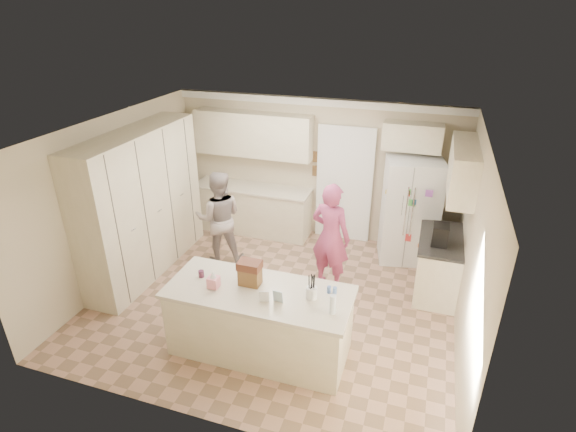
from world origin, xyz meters
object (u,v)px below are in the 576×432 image
(teen_boy, at_px, (219,218))
(tissue_box, at_px, (214,282))
(island_base, at_px, (260,322))
(utensil_crock, at_px, (312,293))
(coffee_maker, at_px, (440,235))
(teen_girl, at_px, (331,237))
(dollhouse_body, at_px, (250,276))
(refrigerator, at_px, (410,211))

(teen_boy, bearing_deg, tissue_box, 92.13)
(island_base, height_order, tissue_box, tissue_box)
(utensil_crock, bearing_deg, island_base, -175.60)
(coffee_maker, relative_size, utensil_crock, 2.00)
(utensil_crock, bearing_deg, teen_girl, 95.42)
(tissue_box, height_order, dollhouse_body, dollhouse_body)
(utensil_crock, height_order, tissue_box, utensil_crock)
(tissue_box, distance_m, dollhouse_body, 0.45)
(refrigerator, bearing_deg, teen_girl, -142.23)
(coffee_maker, relative_size, dollhouse_body, 1.15)
(refrigerator, height_order, utensil_crock, refrigerator)
(refrigerator, bearing_deg, teen_boy, -171.71)
(island_base, xyz_separation_m, teen_girl, (0.49, 1.72, 0.42))
(refrigerator, bearing_deg, island_base, -129.18)
(tissue_box, bearing_deg, refrigerator, 55.40)
(teen_girl, bearing_deg, utensil_crock, 109.48)
(refrigerator, distance_m, utensil_crock, 3.05)
(refrigerator, bearing_deg, dollhouse_body, -132.26)
(island_base, bearing_deg, refrigerator, 62.18)
(utensil_crock, height_order, dollhouse_body, dollhouse_body)
(coffee_maker, relative_size, island_base, 0.14)
(refrigerator, height_order, tissue_box, refrigerator)
(refrigerator, distance_m, dollhouse_body, 3.34)
(teen_boy, bearing_deg, coffee_maker, 157.86)
(tissue_box, relative_size, dollhouse_body, 0.54)
(coffee_maker, bearing_deg, teen_girl, -173.56)
(utensil_crock, distance_m, tissue_box, 1.21)
(utensil_crock, height_order, teen_boy, teen_boy)
(refrigerator, xyz_separation_m, coffee_maker, (0.49, -1.06, 0.17))
(island_base, relative_size, utensil_crock, 14.67)
(island_base, relative_size, teen_boy, 1.35)
(coffee_maker, xyz_separation_m, teen_boy, (-3.51, -0.02, -0.26))
(coffee_maker, height_order, teen_boy, teen_boy)
(teen_girl, bearing_deg, teen_boy, 9.33)
(dollhouse_body, distance_m, teen_boy, 2.22)
(refrigerator, xyz_separation_m, teen_girl, (-1.07, -1.24, -0.04))
(refrigerator, xyz_separation_m, island_base, (-1.56, -2.96, -0.46))
(tissue_box, bearing_deg, teen_boy, 114.51)
(teen_boy, bearing_deg, dollhouse_body, 103.79)
(utensil_crock, bearing_deg, dollhouse_body, 176.42)
(tissue_box, bearing_deg, teen_girl, 60.28)
(coffee_maker, bearing_deg, island_base, -137.17)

